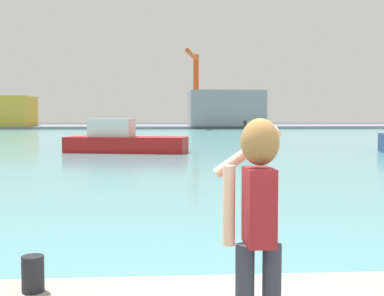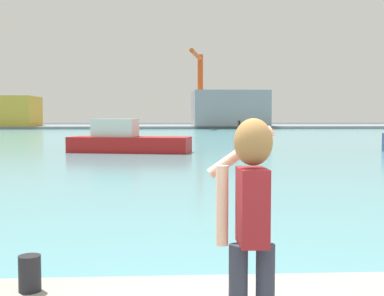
# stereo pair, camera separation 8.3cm
# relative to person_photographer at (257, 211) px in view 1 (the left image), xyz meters

# --- Properties ---
(ground_plane) EXTENTS (220.00, 220.00, 0.00)m
(ground_plane) POSITION_rel_person_photographer_xyz_m (0.00, 49.88, -1.59)
(ground_plane) COLOR #334751
(harbor_water) EXTENTS (140.00, 100.00, 0.02)m
(harbor_water) POSITION_rel_person_photographer_xyz_m (0.00, 51.88, -1.58)
(harbor_water) COLOR #599EA8
(harbor_water) RESTS_ON ground_plane
(far_shore_dock) EXTENTS (140.00, 20.00, 0.46)m
(far_shore_dock) POSITION_rel_person_photographer_xyz_m (0.00, 91.88, -1.36)
(far_shore_dock) COLOR gray
(far_shore_dock) RESTS_ON ground_plane
(person_photographer) EXTENTS (0.52, 0.55, 1.74)m
(person_photographer) POSITION_rel_person_photographer_xyz_m (0.00, 0.00, 0.00)
(person_photographer) COLOR #2D3342
(person_photographer) RESTS_ON quay_promenade
(harbor_bollard) EXTENTS (0.22, 0.22, 0.36)m
(harbor_bollard) POSITION_rel_person_photographer_xyz_m (-1.97, 1.47, -0.88)
(harbor_bollard) COLOR black
(harbor_bollard) RESTS_ON quay_promenade
(boat_moored) EXTENTS (7.69, 3.82, 2.06)m
(boat_moored) POSITION_rel_person_photographer_xyz_m (-2.87, 27.88, -0.85)
(boat_moored) COLOR #B21919
(boat_moored) RESTS_ON harbor_water
(warehouse_right) EXTENTS (12.93, 11.27, 6.14)m
(warehouse_right) POSITION_rel_person_photographer_xyz_m (11.19, 87.07, 1.94)
(warehouse_right) COLOR gray
(warehouse_right) RESTS_ON far_shore_dock
(port_crane) EXTENTS (3.12, 12.79, 12.77)m
(port_crane) POSITION_rel_person_photographer_xyz_m (5.78, 86.73, 7.06)
(port_crane) COLOR #D84C19
(port_crane) RESTS_ON far_shore_dock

